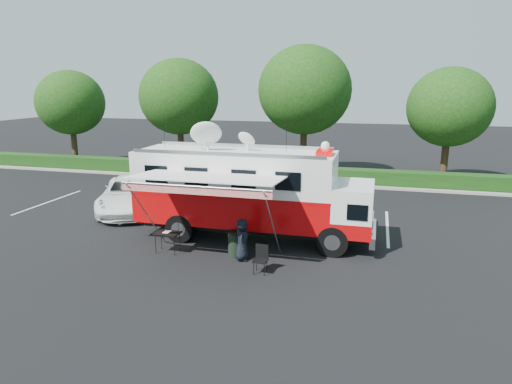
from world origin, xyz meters
TOP-DOWN VIEW (x-y plane):
  - ground_plane at (0.00, 0.00)m, footprint 120.00×120.00m
  - back_border at (1.14, 12.90)m, footprint 60.00×6.14m
  - stall_lines at (-0.50, 3.00)m, footprint 24.12×5.50m
  - command_truck at (-0.09, -0.00)m, footprint 9.80×2.70m
  - awning at (-0.96, -2.80)m, footprint 5.35×2.76m
  - white_suv at (-7.18, 2.63)m, footprint 5.02×6.76m
  - person at (0.25, -2.41)m, footprint 0.61×0.84m
  - folding_table at (-2.74, -2.40)m, footprint 0.98×0.71m
  - folding_chair at (1.20, -3.31)m, footprint 0.50×0.52m
  - trash_bin at (-0.11, -2.06)m, footprint 0.64×0.64m

SIDE VIEW (x-z plane):
  - ground_plane at x=0.00m, z-range 0.00..0.00m
  - white_suv at x=-7.18m, z-range -0.85..0.85m
  - person at x=0.25m, z-range -0.78..0.78m
  - stall_lines at x=-0.50m, z-range 0.00..0.01m
  - trash_bin at x=-0.11m, z-range 0.00..0.95m
  - folding_chair at x=1.20m, z-range 0.09..1.06m
  - folding_table at x=-2.74m, z-range 0.35..1.16m
  - command_truck at x=-0.09m, z-range -0.34..4.37m
  - awning at x=-0.96m, z-range 1.42..4.65m
  - back_border at x=1.14m, z-range 0.57..9.44m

